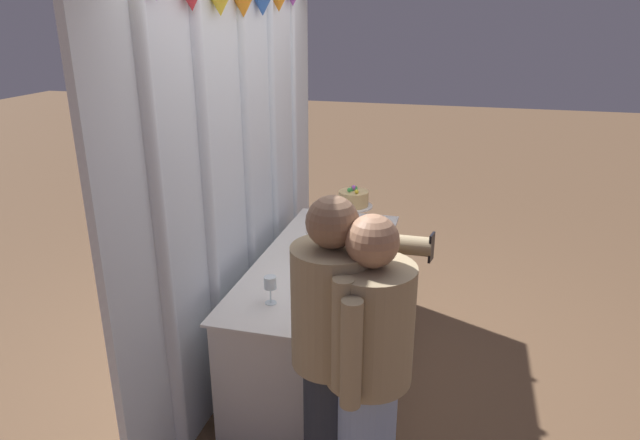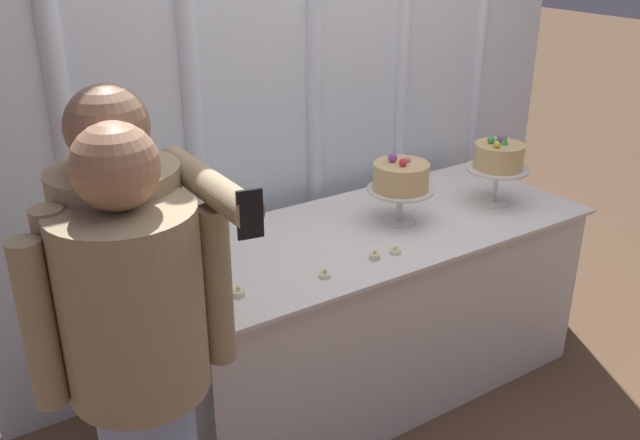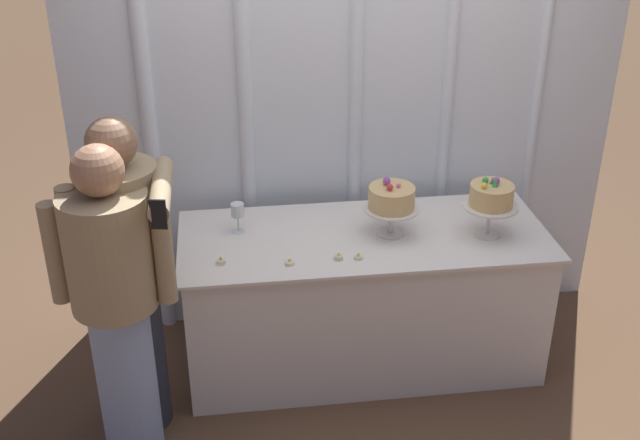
{
  "view_description": "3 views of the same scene",
  "coord_description": "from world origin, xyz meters",
  "px_view_note": "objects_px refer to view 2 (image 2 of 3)",
  "views": [
    {
      "loc": [
        -3.21,
        -0.73,
        2.27
      ],
      "look_at": [
        0.02,
        0.11,
        1.04
      ],
      "focal_mm": 31.57,
      "sensor_mm": 36.0,
      "label": 1
    },
    {
      "loc": [
        -1.64,
        -1.98,
        1.97
      ],
      "look_at": [
        -0.2,
        0.2,
        0.83
      ],
      "focal_mm": 39.05,
      "sensor_mm": 36.0,
      "label": 2
    },
    {
      "loc": [
        -0.69,
        -3.36,
        2.69
      ],
      "look_at": [
        -0.24,
        0.0,
        0.93
      ],
      "focal_mm": 44.1,
      "sensor_mm": 36.0,
      "label": 3
    }
  ],
  "objects_px": {
    "cake_display_nearright": "(498,159)",
    "tealight_far_right": "(395,251)",
    "cake_display_nearleft": "(401,179)",
    "tealight_near_left": "(325,275)",
    "guest_girl_blue_dress": "(134,331)",
    "tealight_far_left": "(238,293)",
    "wine_glass": "(221,227)",
    "cake_table": "(370,308)",
    "tealight_near_right": "(375,256)",
    "guest_man_pink_jacket": "(141,377)"
  },
  "relations": [
    {
      "from": "cake_display_nearright",
      "to": "tealight_far_right",
      "type": "height_order",
      "value": "cake_display_nearright"
    },
    {
      "from": "cake_display_nearleft",
      "to": "tealight_near_left",
      "type": "distance_m",
      "value": 0.62
    },
    {
      "from": "cake_display_nearright",
      "to": "guest_girl_blue_dress",
      "type": "height_order",
      "value": "guest_girl_blue_dress"
    },
    {
      "from": "tealight_far_left",
      "to": "tealight_near_left",
      "type": "distance_m",
      "value": 0.33
    },
    {
      "from": "wine_glass",
      "to": "tealight_near_left",
      "type": "distance_m",
      "value": 0.44
    },
    {
      "from": "cake_table",
      "to": "cake_display_nearright",
      "type": "xyz_separation_m",
      "value": [
        0.62,
        -0.09,
        0.6
      ]
    },
    {
      "from": "cake_display_nearright",
      "to": "wine_glass",
      "type": "height_order",
      "value": "cake_display_nearright"
    },
    {
      "from": "cake_display_nearright",
      "to": "cake_display_nearleft",
      "type": "bearing_deg",
      "value": 170.73
    },
    {
      "from": "cake_display_nearleft",
      "to": "cake_display_nearright",
      "type": "height_order",
      "value": "cake_display_nearright"
    },
    {
      "from": "tealight_far_left",
      "to": "tealight_far_right",
      "type": "bearing_deg",
      "value": -3.37
    },
    {
      "from": "tealight_far_left",
      "to": "tealight_near_right",
      "type": "relative_size",
      "value": 1.04
    },
    {
      "from": "wine_glass",
      "to": "tealight_near_left",
      "type": "relative_size",
      "value": 3.41
    },
    {
      "from": "cake_display_nearright",
      "to": "tealight_near_left",
      "type": "height_order",
      "value": "cake_display_nearright"
    },
    {
      "from": "tealight_far_left",
      "to": "tealight_near_right",
      "type": "bearing_deg",
      "value": -3.41
    },
    {
      "from": "wine_glass",
      "to": "tealight_near_left",
      "type": "height_order",
      "value": "wine_glass"
    },
    {
      "from": "guest_man_pink_jacket",
      "to": "tealight_near_left",
      "type": "bearing_deg",
      "value": 19.19
    },
    {
      "from": "cake_table",
      "to": "cake_display_nearright",
      "type": "height_order",
      "value": "cake_display_nearright"
    },
    {
      "from": "tealight_near_right",
      "to": "guest_man_pink_jacket",
      "type": "bearing_deg",
      "value": -164.3
    },
    {
      "from": "tealight_far_right",
      "to": "guest_girl_blue_dress",
      "type": "relative_size",
      "value": 0.03
    },
    {
      "from": "tealight_near_left",
      "to": "guest_man_pink_jacket",
      "type": "height_order",
      "value": "guest_man_pink_jacket"
    },
    {
      "from": "tealight_near_left",
      "to": "cake_display_nearright",
      "type": "bearing_deg",
      "value": 8.73
    },
    {
      "from": "cake_table",
      "to": "tealight_far_left",
      "type": "distance_m",
      "value": 0.86
    },
    {
      "from": "cake_display_nearleft",
      "to": "tealight_far_left",
      "type": "relative_size",
      "value": 6.67
    },
    {
      "from": "tealight_near_left",
      "to": "tealight_far_right",
      "type": "bearing_deg",
      "value": 1.65
    },
    {
      "from": "cake_display_nearleft",
      "to": "tealight_far_right",
      "type": "relative_size",
      "value": 6.76
    },
    {
      "from": "cake_display_nearleft",
      "to": "tealight_near_left",
      "type": "height_order",
      "value": "cake_display_nearleft"
    },
    {
      "from": "cake_table",
      "to": "tealight_far_left",
      "type": "xyz_separation_m",
      "value": [
        -0.73,
        -0.2,
        0.4
      ]
    },
    {
      "from": "tealight_far_left",
      "to": "cake_display_nearright",
      "type": "bearing_deg",
      "value": 4.63
    },
    {
      "from": "cake_table",
      "to": "guest_girl_blue_dress",
      "type": "bearing_deg",
      "value": -162.84
    },
    {
      "from": "cake_table",
      "to": "tealight_near_left",
      "type": "bearing_deg",
      "value": -148.72
    },
    {
      "from": "tealight_near_left",
      "to": "cake_display_nearleft",
      "type": "bearing_deg",
      "value": 23.78
    },
    {
      "from": "cake_table",
      "to": "guest_man_pink_jacket",
      "type": "distance_m",
      "value": 1.37
    },
    {
      "from": "wine_glass",
      "to": "tealight_near_left",
      "type": "bearing_deg",
      "value": -57.89
    },
    {
      "from": "cake_display_nearleft",
      "to": "cake_display_nearright",
      "type": "xyz_separation_m",
      "value": [
        0.49,
        -0.08,
        0.02
      ]
    },
    {
      "from": "cake_display_nearleft",
      "to": "wine_glass",
      "type": "relative_size",
      "value": 1.89
    },
    {
      "from": "tealight_far_right",
      "to": "tealight_near_left",
      "type": "bearing_deg",
      "value": -178.35
    },
    {
      "from": "tealight_far_left",
      "to": "guest_man_pink_jacket",
      "type": "xyz_separation_m",
      "value": [
        -0.46,
        -0.32,
        0.04
      ]
    },
    {
      "from": "tealight_far_left",
      "to": "tealight_near_left",
      "type": "height_order",
      "value": "tealight_far_left"
    },
    {
      "from": "tealight_near_right",
      "to": "tealight_far_right",
      "type": "xyz_separation_m",
      "value": [
        0.1,
        -0.01,
        -0.0
      ]
    },
    {
      "from": "tealight_far_left",
      "to": "tealight_near_left",
      "type": "bearing_deg",
      "value": -8.49
    },
    {
      "from": "guest_girl_blue_dress",
      "to": "guest_man_pink_jacket",
      "type": "bearing_deg",
      "value": -104.29
    },
    {
      "from": "guest_girl_blue_dress",
      "to": "tealight_far_left",
      "type": "bearing_deg",
      "value": 20.43
    },
    {
      "from": "cake_table",
      "to": "guest_girl_blue_dress",
      "type": "xyz_separation_m",
      "value": [
        -1.14,
        -0.35,
        0.48
      ]
    },
    {
      "from": "guest_man_pink_jacket",
      "to": "guest_girl_blue_dress",
      "type": "bearing_deg",
      "value": 75.71
    },
    {
      "from": "cake_table",
      "to": "tealight_far_right",
      "type": "relative_size",
      "value": 42.36
    },
    {
      "from": "cake_table",
      "to": "tealight_near_left",
      "type": "distance_m",
      "value": 0.62
    },
    {
      "from": "wine_glass",
      "to": "guest_man_pink_jacket",
      "type": "bearing_deg",
      "value": -131.08
    },
    {
      "from": "tealight_near_left",
      "to": "guest_man_pink_jacket",
      "type": "bearing_deg",
      "value": -160.81
    },
    {
      "from": "tealight_far_left",
      "to": "tealight_far_right",
      "type": "distance_m",
      "value": 0.66
    },
    {
      "from": "cake_table",
      "to": "tealight_near_right",
      "type": "distance_m",
      "value": 0.49
    }
  ]
}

